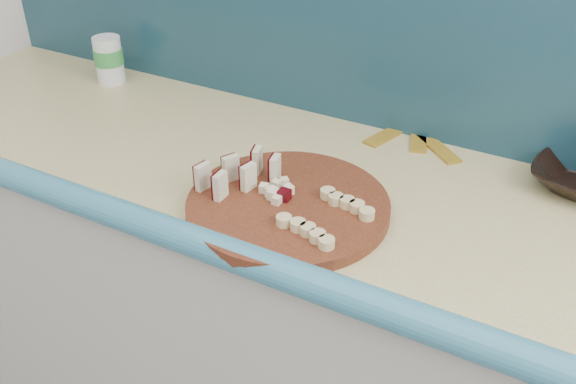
{
  "coord_description": "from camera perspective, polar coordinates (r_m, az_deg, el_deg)",
  "views": [
    {
      "loc": [
        0.63,
        0.48,
        1.61
      ],
      "look_at": [
        0.14,
        1.36,
        0.95
      ],
      "focal_mm": 40.0,
      "sensor_mm": 36.0,
      "label": 1
    }
  ],
  "objects": [
    {
      "name": "apple_chunks",
      "position": [
        1.22,
        -0.86,
        0.01
      ],
      "size": [
        0.05,
        0.06,
        0.02
      ],
      "color": "#FAEAC8",
      "rests_on": "cutting_board"
    },
    {
      "name": "backsplash",
      "position": [
        1.48,
        6.79,
        15.0
      ],
      "size": [
        2.2,
        0.02,
        0.5
      ],
      "primitive_type": "cube",
      "color": "teal",
      "rests_on": "kitchen_counter"
    },
    {
      "name": "cutting_board",
      "position": [
        1.22,
        0.0,
        -1.27
      ],
      "size": [
        0.47,
        0.47,
        0.02
      ],
      "primitive_type": "cylinder",
      "rotation": [
        0.0,
        0.0,
        -0.23
      ],
      "color": "#421B0E",
      "rests_on": "kitchen_counter"
    },
    {
      "name": "apple_wedges",
      "position": [
        1.26,
        -4.39,
        1.76
      ],
      "size": [
        0.13,
        0.15,
        0.05
      ],
      "color": "beige",
      "rests_on": "cutting_board"
    },
    {
      "name": "banana_slices",
      "position": [
        1.16,
        3.48,
        -2.17
      ],
      "size": [
        0.15,
        0.16,
        0.02
      ],
      "color": "#E0C589",
      "rests_on": "cutting_board"
    },
    {
      "name": "banana_peel",
      "position": [
        1.51,
        11.19,
        4.73
      ],
      "size": [
        0.22,
        0.19,
        0.01
      ],
      "rotation": [
        0.0,
        0.0,
        0.15
      ],
      "color": "#B18A22",
      "rests_on": "kitchen_counter"
    },
    {
      "name": "canister",
      "position": [
        1.83,
        -15.64,
        11.32
      ],
      "size": [
        0.08,
        0.08,
        0.13
      ],
      "rotation": [
        0.0,
        0.0,
        -0.17
      ],
      "color": "white",
      "rests_on": "kitchen_counter"
    },
    {
      "name": "kitchen_counter",
      "position": [
        1.63,
        1.07,
        -12.23
      ],
      "size": [
        2.2,
        0.63,
        0.91
      ],
      "color": "beige",
      "rests_on": "ground"
    }
  ]
}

